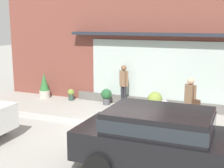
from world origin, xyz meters
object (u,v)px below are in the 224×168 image
at_px(pedestrian_passerby, 124,82).
at_px(parked_car_black, 164,138).
at_px(potted_plant_doorstep, 44,86).
at_px(potted_plant_window_left, 106,96).
at_px(potted_plant_trailing_edge, 155,102).
at_px(fire_hydrant, 164,112).
at_px(potted_plant_near_hydrant, 71,94).
at_px(pedestrian_with_handbag, 190,99).

xyz_separation_m(pedestrian_passerby, parked_car_black, (2.98, -5.08, -0.15)).
bearing_deg(potted_plant_doorstep, potted_plant_window_left, 0.17).
bearing_deg(potted_plant_trailing_edge, fire_hydrant, -62.27).
relative_size(potted_plant_near_hydrant, potted_plant_window_left, 0.75).
xyz_separation_m(pedestrian_passerby, potted_plant_doorstep, (-3.88, -0.07, -0.46)).
distance_m(pedestrian_with_handbag, potted_plant_window_left, 4.12).
distance_m(pedestrian_passerby, potted_plant_trailing_edge, 1.59).
height_order(pedestrian_passerby, potted_plant_window_left, pedestrian_passerby).
relative_size(pedestrian_with_handbag, pedestrian_passerby, 0.98).
height_order(fire_hydrant, pedestrian_with_handbag, pedestrian_with_handbag).
bearing_deg(fire_hydrant, parked_car_black, -75.92).
relative_size(potted_plant_trailing_edge, potted_plant_near_hydrant, 1.59).
distance_m(pedestrian_passerby, potted_plant_near_hydrant, 2.63).
xyz_separation_m(parked_car_black, potted_plant_doorstep, (-6.85, 5.01, -0.31)).
distance_m(potted_plant_trailing_edge, potted_plant_near_hydrant, 3.97).
height_order(parked_car_black, potted_plant_window_left, parked_car_black).
bearing_deg(pedestrian_with_handbag, fire_hydrant, -148.60).
bearing_deg(potted_plant_near_hydrant, pedestrian_with_handbag, -17.15).
relative_size(pedestrian_with_handbag, potted_plant_window_left, 2.49).
xyz_separation_m(pedestrian_passerby, potted_plant_trailing_edge, (1.43, -0.37, -0.59)).
relative_size(fire_hydrant, potted_plant_near_hydrant, 1.74).
bearing_deg(potted_plant_doorstep, potted_plant_near_hydrant, 3.38).
bearing_deg(pedestrian_passerby, potted_plant_window_left, -154.47).
bearing_deg(potted_plant_trailing_edge, potted_plant_doorstep, 176.72).
bearing_deg(potted_plant_trailing_edge, pedestrian_with_handbag, -40.29).
distance_m(fire_hydrant, potted_plant_window_left, 3.32).
bearing_deg(potted_plant_doorstep, pedestrian_with_handbag, -13.28).
bearing_deg(parked_car_black, pedestrian_with_handbag, 89.14).
bearing_deg(pedestrian_passerby, potted_plant_trailing_edge, 6.63).
height_order(fire_hydrant, potted_plant_doorstep, potted_plant_doorstep).
relative_size(fire_hydrant, potted_plant_doorstep, 0.78).
bearing_deg(fire_hydrant, pedestrian_with_handbag, 1.14).
bearing_deg(potted_plant_near_hydrant, potted_plant_window_left, -2.30).
height_order(pedestrian_with_handbag, parked_car_black, pedestrian_with_handbag).
distance_m(potted_plant_near_hydrant, potted_plant_doorstep, 1.38).
bearing_deg(fire_hydrant, pedestrian_passerby, 141.35).
relative_size(pedestrian_passerby, potted_plant_near_hydrant, 3.38).
bearing_deg(fire_hydrant, potted_plant_doorstep, 164.77).
bearing_deg(pedestrian_passerby, parked_car_black, -38.47).
xyz_separation_m(pedestrian_with_handbag, potted_plant_near_hydrant, (-5.50, 1.70, -0.70)).
bearing_deg(pedestrian_with_handbag, potted_plant_trailing_edge, 169.96).
xyz_separation_m(potted_plant_trailing_edge, potted_plant_doorstep, (-5.31, 0.30, 0.12)).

